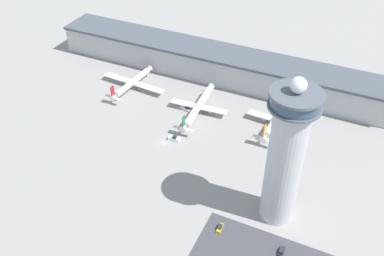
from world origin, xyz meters
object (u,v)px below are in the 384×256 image
at_px(control_tower, 286,156).
at_px(car_navy_sedan, 281,251).
at_px(car_blue_compact, 220,228).
at_px(service_truck_baggage, 174,139).
at_px(airplane_gate_charlie, 276,120).
at_px(airplane_gate_bravo, 198,107).
at_px(airplane_gate_alpha, 132,83).
at_px(service_truck_fuel, 283,170).
at_px(service_truck_catering, 187,109).

height_order(control_tower, car_navy_sedan, control_tower).
bearing_deg(car_blue_compact, service_truck_baggage, 134.95).
bearing_deg(airplane_gate_charlie, airplane_gate_bravo, -171.55).
relative_size(airplane_gate_alpha, car_blue_compact, 8.85).
bearing_deg(control_tower, car_navy_sedan, -67.12).
xyz_separation_m(control_tower, service_truck_fuel, (-3.93, 26.41, -31.62)).
bearing_deg(control_tower, airplane_gate_alpha, 150.99).
xyz_separation_m(airplane_gate_alpha, car_blue_compact, (86.63, -75.29, -3.41)).
height_order(airplane_gate_alpha, airplane_gate_bravo, airplane_gate_bravo).
height_order(airplane_gate_charlie, service_truck_baggage, airplane_gate_charlie).
height_order(airplane_gate_alpha, service_truck_catering, airplane_gate_alpha).
xyz_separation_m(service_truck_baggage, car_navy_sedan, (67.87, -42.95, -0.49)).
relative_size(airplane_gate_bravo, airplane_gate_charlie, 1.16).
relative_size(control_tower, airplane_gate_charlie, 1.72).
distance_m(airplane_gate_charlie, service_truck_catering, 49.43).
xyz_separation_m(control_tower, service_truck_baggage, (-60.33, 25.09, -31.47)).
distance_m(service_truck_catering, service_truck_fuel, 66.79).
height_order(airplane_gate_bravo, car_blue_compact, airplane_gate_bravo).
distance_m(airplane_gate_bravo, car_navy_sedan, 96.56).
bearing_deg(airplane_gate_charlie, control_tower, -73.78).
bearing_deg(control_tower, service_truck_catering, 141.92).
relative_size(control_tower, service_truck_baggage, 10.94).
distance_m(service_truck_catering, car_navy_sedan, 101.00).
distance_m(airplane_gate_charlie, car_navy_sedan, 79.98).
distance_m(airplane_gate_bravo, service_truck_fuel, 60.85).
bearing_deg(service_truck_baggage, car_blue_compact, -45.05).
bearing_deg(car_navy_sedan, service_truck_baggage, 147.67).
distance_m(control_tower, service_truck_fuel, 41.39).
distance_m(airplane_gate_alpha, airplane_gate_bravo, 46.04).
bearing_deg(service_truck_fuel, service_truck_catering, 157.88).
bearing_deg(control_tower, airplane_gate_charlie, 106.22).
bearing_deg(service_truck_catering, car_blue_compact, -55.25).
relative_size(control_tower, airplane_gate_alpha, 1.60).
xyz_separation_m(service_truck_catering, service_truck_baggage, (5.48, -26.48, 0.15)).
relative_size(airplane_gate_bravo, service_truck_fuel, 5.89).
bearing_deg(service_truck_baggage, airplane_gate_charlie, 37.35).
bearing_deg(service_truck_catering, airplane_gate_charlie, 7.73).
distance_m(airplane_gate_bravo, service_truck_catering, 7.42).
bearing_deg(airplane_gate_bravo, airplane_gate_alpha, 172.36).
bearing_deg(service_truck_baggage, car_navy_sedan, -32.33).
xyz_separation_m(airplane_gate_charlie, car_blue_compact, (-1.16, -75.43, -3.46)).
xyz_separation_m(control_tower, airplane_gate_bravo, (-59.08, 51.94, -28.52)).
height_order(service_truck_fuel, car_navy_sedan, service_truck_fuel).
bearing_deg(service_truck_baggage, service_truck_fuel, 1.35).
height_order(control_tower, airplane_gate_alpha, control_tower).
relative_size(airplane_gate_charlie, service_truck_baggage, 6.36).
bearing_deg(service_truck_baggage, control_tower, -22.58).
relative_size(service_truck_catering, service_truck_baggage, 1.28).
xyz_separation_m(airplane_gate_alpha, car_navy_sedan, (112.26, -75.92, -3.43)).
height_order(airplane_gate_charlie, service_truck_catering, airplane_gate_charlie).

